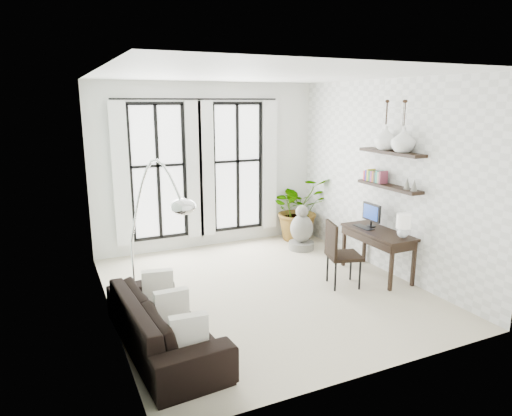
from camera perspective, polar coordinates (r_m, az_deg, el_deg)
floor at (r=7.17m, az=0.96°, el=-10.14°), size 5.00×5.00×0.00m
ceiling at (r=6.59m, az=1.07°, el=16.33°), size 5.00×5.00×0.00m
wall_left at (r=6.08m, az=-18.43°, el=0.75°), size 0.00×5.00×5.00m
wall_right at (r=7.93m, az=15.84°, el=3.70°), size 0.00×5.00×5.00m
wall_back at (r=8.98m, az=-5.98°, el=5.20°), size 4.50×0.00×4.50m
windows at (r=8.86m, az=-7.05°, el=4.80°), size 3.26×0.13×2.65m
wall_shelves at (r=7.65m, az=16.20°, el=4.32°), size 0.25×1.30×0.60m
sofa at (r=5.61m, az=-11.46°, el=-13.77°), size 1.02×2.27×0.65m
throw_pillows at (r=5.55m, az=-10.52°, el=-11.99°), size 0.40×1.52×0.40m
plant at (r=9.52m, az=5.38°, el=-0.03°), size 1.22×1.06×1.34m
desk at (r=7.69m, az=15.22°, el=-3.23°), size 0.56×1.31×1.17m
desk_chair at (r=7.22m, az=10.26°, el=-5.19°), size 0.61×0.61×1.03m
arc_lamp at (r=5.81m, az=-12.68°, el=1.38°), size 0.71×1.58×2.17m
buddha at (r=8.95m, az=5.72°, el=-2.84°), size 0.50×0.50×0.89m
vase_a at (r=7.38m, az=17.94°, el=8.11°), size 0.37×0.37×0.38m
vase_b at (r=7.67m, az=15.91°, el=8.42°), size 0.37×0.37×0.38m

